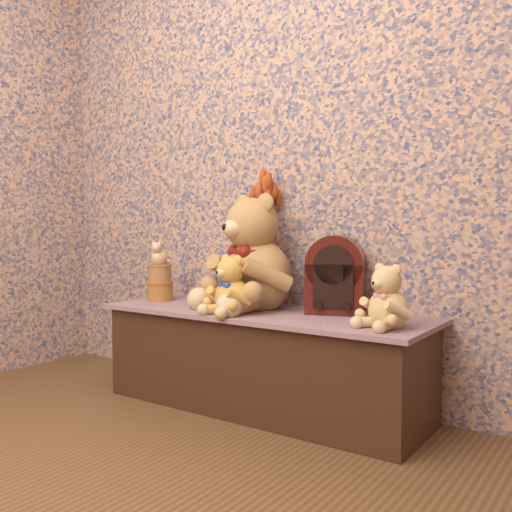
{
  "coord_description": "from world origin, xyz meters",
  "views": [
    {
      "loc": [
        1.35,
        -0.74,
        0.79
      ],
      "look_at": [
        0.0,
        1.2,
        0.67
      ],
      "focal_mm": 39.35,
      "sensor_mm": 36.0,
      "label": 1
    }
  ],
  "objects": [
    {
      "name": "teddy_small",
      "position": [
        0.6,
        1.18,
        0.55
      ],
      "size": [
        0.27,
        0.29,
        0.25
      ],
      "primitive_type": null,
      "rotation": [
        0.0,
        0.0,
        -0.39
      ],
      "color": "tan",
      "rests_on": "display_shelf"
    },
    {
      "name": "cat_figurine",
      "position": [
        -0.6,
        1.24,
        0.67
      ],
      "size": [
        0.11,
        0.12,
        0.12
      ],
      "primitive_type": null,
      "rotation": [
        0.0,
        0.0,
        0.26
      ],
      "color": "silver",
      "rests_on": "biscuit_tin_upper"
    },
    {
      "name": "ceramic_vase",
      "position": [
        -0.09,
        1.42,
        0.54
      ],
      "size": [
        0.16,
        0.16,
        0.21
      ],
      "primitive_type": "cylinder",
      "rotation": [
        0.0,
        0.0,
        -0.31
      ],
      "color": "tan",
      "rests_on": "display_shelf"
    },
    {
      "name": "teddy_medium",
      "position": [
        -0.05,
        1.11,
        0.56
      ],
      "size": [
        0.27,
        0.29,
        0.27
      ],
      "primitive_type": null,
      "rotation": [
        0.0,
        0.0,
        -0.25
      ],
      "color": "gold",
      "rests_on": "display_shelf"
    },
    {
      "name": "teddy_large",
      "position": [
        -0.07,
        1.3,
        0.7
      ],
      "size": [
        0.58,
        0.63,
        0.55
      ],
      "primitive_type": null,
      "rotation": [
        0.0,
        0.0,
        -0.35
      ],
      "color": "olive",
      "rests_on": "display_shelf"
    },
    {
      "name": "biscuit_tin_upper",
      "position": [
        -0.6,
        1.24,
        0.56
      ],
      "size": [
        0.12,
        0.12,
        0.09
      ],
      "primitive_type": "cylinder",
      "rotation": [
        0.0,
        0.0,
        -0.03
      ],
      "color": "tan",
      "rests_on": "biscuit_tin_lower"
    },
    {
      "name": "cathedral_radio",
      "position": [
        0.29,
        1.38,
        0.59
      ],
      "size": [
        0.28,
        0.24,
        0.33
      ],
      "primitive_type": null,
      "rotation": [
        0.0,
        0.0,
        0.34
      ],
      "color": "#3D110B",
      "rests_on": "display_shelf"
    },
    {
      "name": "display_shelf",
      "position": [
        0.0,
        1.25,
        0.21
      ],
      "size": [
        1.48,
        0.51,
        0.43
      ],
      "primitive_type": "cube",
      "color": "#3A4278",
      "rests_on": "ground"
    },
    {
      "name": "biscuit_tin_lower",
      "position": [
        -0.6,
        1.24,
        0.47
      ],
      "size": [
        0.15,
        0.15,
        0.09
      ],
      "primitive_type": "cylinder",
      "rotation": [
        0.0,
        0.0,
        0.24
      ],
      "color": "gold",
      "rests_on": "display_shelf"
    },
    {
      "name": "dried_stalks",
      "position": [
        -0.09,
        1.42,
        0.84
      ],
      "size": [
        0.22,
        0.22,
        0.39
      ],
      "primitive_type": null,
      "rotation": [
        0.0,
        0.0,
        0.1
      ],
      "color": "#AE441B",
      "rests_on": "ceramic_vase"
    }
  ]
}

